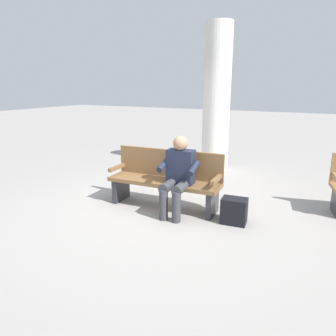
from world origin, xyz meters
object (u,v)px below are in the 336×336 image
bench_near (166,178)px  support_pillar (217,99)px  backpack (234,211)px  person_seated (178,174)px

bench_near → support_pillar: support_pillar is taller
backpack → support_pillar: support_pillar is taller
person_seated → support_pillar: (0.42, -2.83, 0.97)m
bench_near → support_pillar: size_ratio=0.57×
backpack → support_pillar: 3.35m
person_seated → support_pillar: 3.02m
bench_near → person_seated: (-0.32, 0.21, 0.17)m
person_seated → bench_near: bearing=-37.3°
support_pillar → bench_near: bearing=92.3°
person_seated → support_pillar: support_pillar is taller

